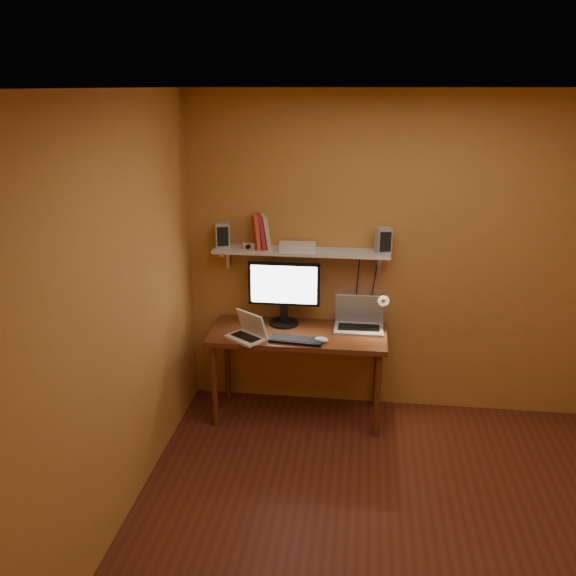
# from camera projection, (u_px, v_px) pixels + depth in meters

# --- Properties ---
(room) EXTENTS (3.44, 3.24, 2.64)m
(room) POSITION_uv_depth(u_px,v_px,m) (409.00, 335.00, 3.37)
(room) COLOR #582416
(room) RESTS_ON ground
(desk) EXTENTS (1.40, 0.60, 0.75)m
(desk) POSITION_uv_depth(u_px,v_px,m) (298.00, 342.00, 4.87)
(desk) COLOR maroon
(desk) RESTS_ON ground
(wall_shelf) EXTENTS (1.40, 0.25, 0.21)m
(wall_shelf) POSITION_uv_depth(u_px,v_px,m) (301.00, 252.00, 4.83)
(wall_shelf) COLOR silver
(wall_shelf) RESTS_ON room
(monitor) EXTENTS (0.58, 0.25, 0.52)m
(monitor) POSITION_uv_depth(u_px,v_px,m) (284.00, 290.00, 4.91)
(monitor) COLOR black
(monitor) RESTS_ON desk
(laptop) EXTENTS (0.39, 0.28, 0.28)m
(laptop) POSITION_uv_depth(u_px,v_px,m) (359.00, 320.00, 4.90)
(laptop) COLOR #96999F
(laptop) RESTS_ON desk
(netbook) EXTENTS (0.35, 0.33, 0.21)m
(netbook) POSITION_uv_depth(u_px,v_px,m) (248.00, 331.00, 4.71)
(netbook) COLOR silver
(netbook) RESTS_ON desk
(keyboard) EXTENTS (0.42, 0.18, 0.02)m
(keyboard) POSITION_uv_depth(u_px,v_px,m) (296.00, 340.00, 4.66)
(keyboard) COLOR black
(keyboard) RESTS_ON desk
(mouse) EXTENTS (0.12, 0.10, 0.04)m
(mouse) POSITION_uv_depth(u_px,v_px,m) (321.00, 340.00, 4.64)
(mouse) COLOR silver
(mouse) RESTS_ON desk
(desk_lamp) EXTENTS (0.09, 0.23, 0.38)m
(desk_lamp) POSITION_uv_depth(u_px,v_px,m) (383.00, 306.00, 4.81)
(desk_lamp) COLOR silver
(desk_lamp) RESTS_ON desk
(speaker_left) EXTENTS (0.14, 0.14, 0.20)m
(speaker_left) POSITION_uv_depth(u_px,v_px,m) (222.00, 235.00, 4.88)
(speaker_left) COLOR #96999F
(speaker_left) RESTS_ON wall_shelf
(speaker_right) EXTENTS (0.13, 0.13, 0.20)m
(speaker_right) POSITION_uv_depth(u_px,v_px,m) (383.00, 240.00, 4.72)
(speaker_right) COLOR #96999F
(speaker_right) RESTS_ON wall_shelf
(books) EXTENTS (0.19, 0.19, 0.27)m
(books) POSITION_uv_depth(u_px,v_px,m) (261.00, 232.00, 4.83)
(books) COLOR #D5472B
(books) RESTS_ON wall_shelf
(shelf_camera) EXTENTS (0.11, 0.06, 0.06)m
(shelf_camera) POSITION_uv_depth(u_px,v_px,m) (249.00, 246.00, 4.80)
(shelf_camera) COLOR silver
(shelf_camera) RESTS_ON wall_shelf
(router) EXTENTS (0.31, 0.22, 0.05)m
(router) POSITION_uv_depth(u_px,v_px,m) (298.00, 247.00, 4.82)
(router) COLOR silver
(router) RESTS_ON wall_shelf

